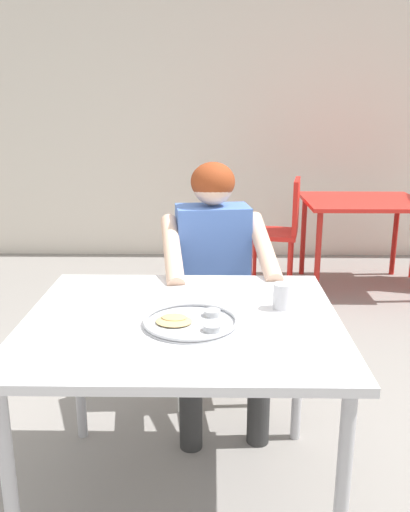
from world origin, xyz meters
name	(u,v)px	position (x,y,z in m)	size (l,w,h in m)	color
ground_plane	(205,498)	(0.00, 0.00, -0.03)	(12.00, 12.00, 0.05)	gray
back_wall	(210,76)	(0.00, 3.50, 1.70)	(12.00, 0.12, 3.40)	silver
table_foreground	(182,337)	(-0.08, -0.04, 0.68)	(1.09, 0.95, 0.75)	silver
thali_tray	(191,321)	(-0.05, -0.10, 0.76)	(0.32, 0.32, 0.03)	#B7BABF
drinking_cup	(282,295)	(0.28, 0.05, 0.80)	(0.07, 0.07, 0.09)	silver
chair_foreground	(210,302)	(0.02, 0.84, 0.48)	(0.49, 0.45, 0.82)	silver
diner_foreground	(215,270)	(0.04, 0.63, 0.71)	(0.55, 0.59, 1.21)	#2E2E2E
table_background_red	(362,210)	(1.21, 2.48, 0.64)	(0.92, 0.80, 0.73)	red
chair_red_left	(282,226)	(0.58, 2.45, 0.52)	(0.45, 0.45, 0.89)	red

